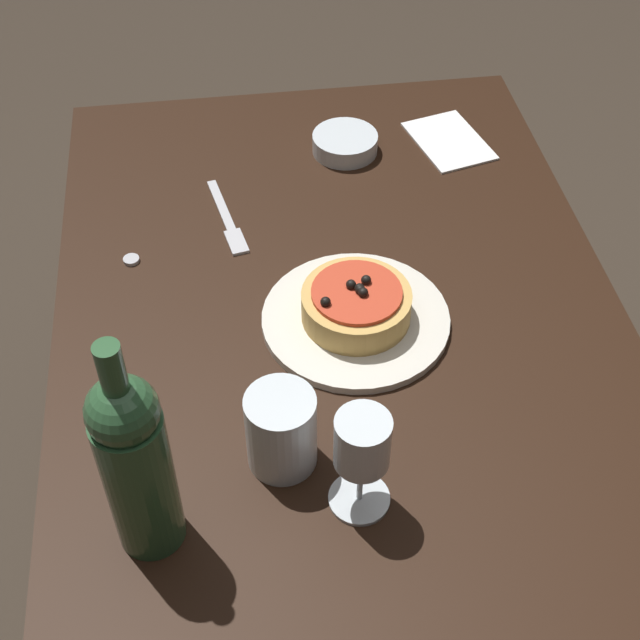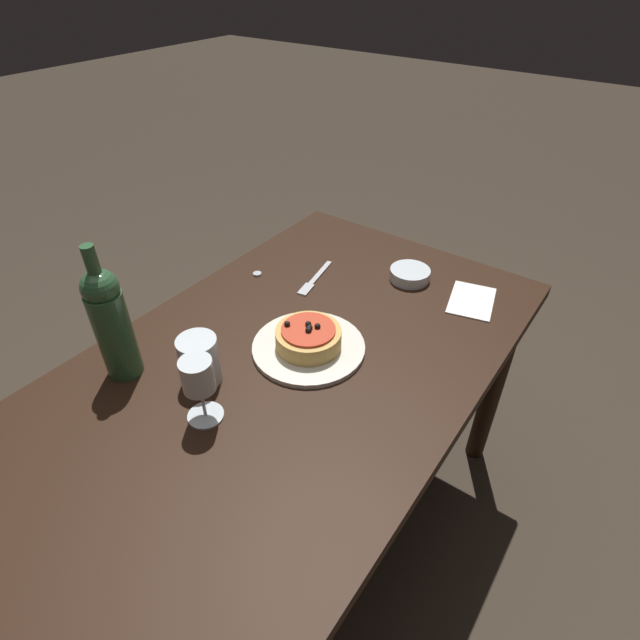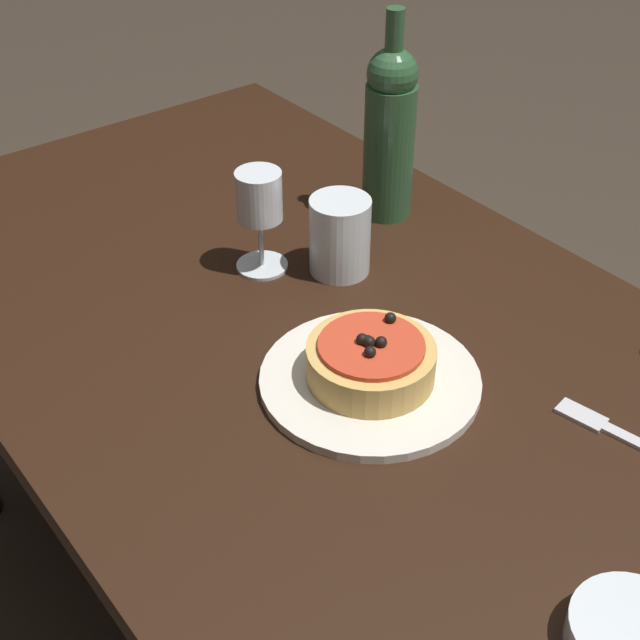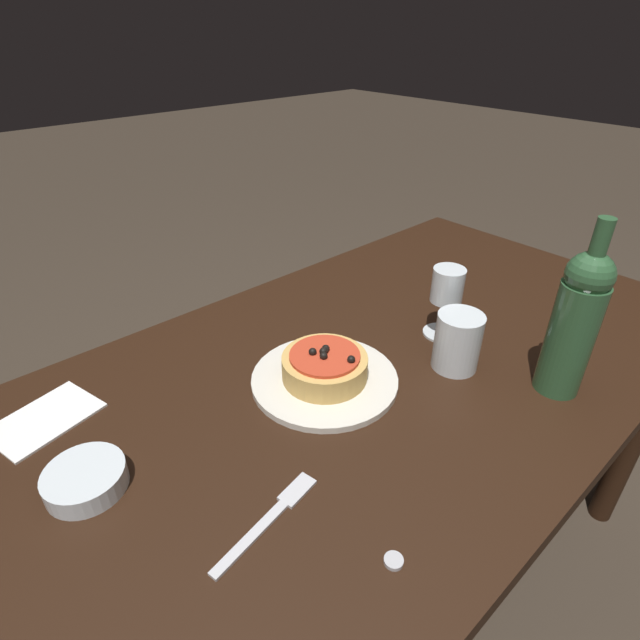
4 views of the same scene
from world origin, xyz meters
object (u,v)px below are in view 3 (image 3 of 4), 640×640
side_bowl (631,636)px  water_cup (340,236)px  dinner_plate (370,380)px  wine_glass (259,203)px  pizza (371,360)px  fork (624,436)px  dining_table (319,380)px  wine_bottle (390,130)px

side_bowl → water_cup: bearing=-15.9°
dinner_plate → side_bowl: size_ratio=2.36×
water_cup → side_bowl: 0.64m
wine_glass → water_cup: wine_glass is taller
pizza → side_bowl: 0.41m
pizza → water_cup: (0.21, -0.13, 0.02)m
wine_glass → fork: size_ratio=0.80×
pizza → side_bowl: size_ratio=1.36×
pizza → fork: bearing=-146.1°
dining_table → side_bowl: (-0.52, 0.07, 0.10)m
wine_bottle → dining_table: bearing=123.1°
wine_bottle → fork: wine_bottle is taller
wine_glass → dining_table: bearing=171.1°
dining_table → dinner_plate: 0.15m
pizza → water_cup: 0.25m
side_bowl → fork: side_bowl is taller
pizza → side_bowl: pizza is taller
pizza → wine_bottle: size_ratio=0.48×
wine_bottle → wine_glass: bearing=92.2°
dining_table → wine_glass: wine_glass is taller
dining_table → wine_glass: bearing=-8.9°
water_cup → fork: size_ratio=0.59×
side_bowl → dining_table: bearing=-7.3°
water_cup → fork: bearing=-175.5°
pizza → wine_glass: size_ratio=1.02×
dinner_plate → wine_bottle: (0.29, -0.28, 0.13)m
dinner_plate → fork: 0.29m
pizza → wine_glass: (0.28, -0.04, 0.07)m
side_bowl → dinner_plate: bearing=-7.0°
dining_table → wine_glass: size_ratio=9.78×
dinner_plate → wine_glass: bearing=-8.7°
pizza → water_cup: bearing=-30.5°
wine_bottle → water_cup: bearing=117.1°
dining_table → water_cup: 0.20m
dinner_plate → dining_table: bearing=-8.4°
wine_bottle → fork: size_ratio=1.69×
pizza → fork: pizza is taller
pizza → wine_bottle: bearing=-43.9°
dinner_plate → side_bowl: bearing=173.0°
wine_glass → water_cup: (-0.07, -0.08, -0.05)m
wine_glass → fork: wine_glass is taller
side_bowl → pizza: bearing=-7.0°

